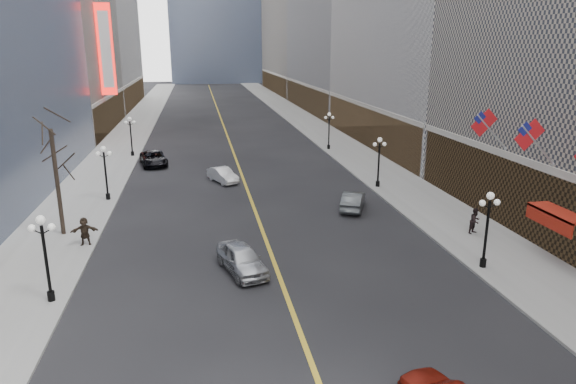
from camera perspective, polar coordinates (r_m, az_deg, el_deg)
name	(u,v)px	position (r m, az deg, el deg)	size (l,w,h in m)	color
sidewalk_east	(337,143)	(68.68, 5.48, 5.43)	(6.00, 230.00, 0.15)	gray
sidewalk_west	(118,150)	(66.98, -18.37, 4.42)	(6.00, 230.00, 0.15)	gray
lane_line	(227,134)	(76.21, -6.82, 6.38)	(0.25, 200.00, 0.02)	gold
streetlamp_east_1	(488,222)	(31.21, 21.30, -3.12)	(1.26, 0.44, 4.52)	black
streetlamp_east_2	(379,157)	(46.91, 10.08, 3.87)	(1.26, 0.44, 4.52)	black
streetlamp_east_3	(329,127)	(63.83, 4.58, 7.23)	(1.26, 0.44, 4.52)	black
streetlamp_west_1	(45,250)	(27.92, -25.42, -5.81)	(1.26, 0.44, 4.52)	black
streetlamp_west_2	(105,167)	(44.79, -19.66, 2.61)	(1.26, 0.44, 4.52)	black
streetlamp_west_3	(131,132)	(62.29, -17.08, 6.37)	(1.26, 0.44, 4.52)	black
flag_4	(532,137)	(33.72, 25.46, 5.49)	(2.87, 0.12, 2.87)	#B2B2B7
flag_5	(486,125)	(37.85, 21.15, 6.95)	(2.87, 0.12, 2.87)	#B2B2B7
awning_c	(556,215)	(33.56, 27.64, -2.26)	(1.40, 4.00, 0.93)	maroon
theatre_marquee	(106,50)	(75.98, -19.58, 14.67)	(2.00, 0.55, 12.00)	red
tree_west_far	(53,146)	(36.84, -24.69, 4.68)	(3.60, 3.60, 7.92)	#2D231C
car_nb_near	(242,259)	(29.64, -5.14, -7.41)	(1.88, 4.68, 1.59)	#A1A4A9
car_nb_mid	(223,175)	(49.15, -7.25, 1.88)	(1.44, 4.13, 1.36)	silver
car_nb_far	(154,158)	(57.47, -14.70, 3.62)	(2.54, 5.51, 1.53)	black
car_sb_far	(353,201)	(40.85, 7.25, -0.96)	(1.54, 4.41, 1.45)	#464A4D
ped_east_walk	(475,221)	(37.19, 20.07, -3.03)	(0.86, 0.47, 1.78)	black
ped_west_far	(85,231)	(35.45, -21.67, -4.07)	(1.70, 0.49, 1.83)	black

